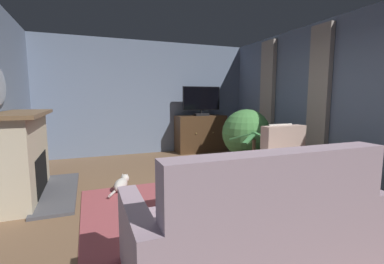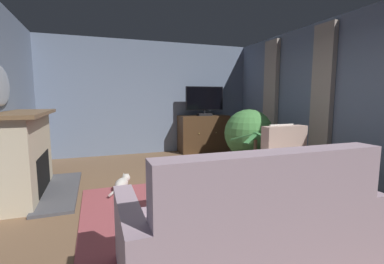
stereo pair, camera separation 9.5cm
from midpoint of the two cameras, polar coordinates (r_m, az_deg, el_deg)
name	(u,v)px [view 2 (the right image)]	position (r m, az deg, el deg)	size (l,w,h in m)	color
ground_plane	(204,202)	(3.77, 3.26, -14.53)	(5.69, 7.42, 0.04)	brown
wall_back	(152,98)	(6.82, -8.14, 7.12)	(5.69, 0.10, 2.74)	slate
wall_right_with_window	(354,98)	(5.11, 31.41, 6.09)	(0.10, 7.42, 2.74)	slate
curtain_panel_near	(322,90)	(5.39, 26.29, 7.87)	(0.10, 0.44, 2.30)	#B2A393
curtain_panel_far	(271,92)	(6.52, 16.72, 8.08)	(0.10, 0.44, 2.30)	#B2A393
rug_central	(190,204)	(3.62, 0.30, -15.04)	(2.65, 2.06, 0.01)	#9E474C
fireplace	(26,156)	(4.42, -31.05, -4.39)	(0.92, 1.78, 1.19)	#4C4C51
tv_cabinet	(204,134)	(6.92, 2.87, -0.52)	(1.26, 0.54, 0.93)	#352315
television	(205,100)	(6.81, 3.09, 6.71)	(0.99, 0.20, 0.73)	black
coffee_table	(203,184)	(3.24, 3.19, -10.83)	(0.93, 0.58, 0.42)	brown
tv_remote	(202,182)	(3.11, 2.93, -10.45)	(0.17, 0.05, 0.02)	black
sofa_floral	(249,231)	(2.33, 13.19, -19.70)	(1.98, 0.94, 1.03)	#AD93A3
armchair_near_window	(298,177)	(3.99, 22.12, -8.75)	(0.96, 0.91, 1.00)	#BC9E8E
potted_plant_small_fern_corner	(249,134)	(5.57, 12.33, -0.43)	(0.97, 0.97, 1.15)	#3D4C5B
potted_plant_tall_palm_by_window	(255,166)	(4.84, 13.71, -6.92)	(0.81, 0.88, 0.80)	slate
cat	(122,183)	(4.29, -13.93, -10.46)	(0.36, 0.65, 0.19)	beige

